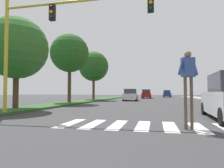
% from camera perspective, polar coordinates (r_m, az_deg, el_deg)
% --- Properties ---
extents(ground_plane, '(140.00, 140.00, 0.00)m').
position_cam_1_polar(ground_plane, '(28.27, 11.47, -4.76)').
color(ground_plane, '#38383A').
extents(crosswalk, '(5.85, 2.20, 0.01)m').
position_cam_1_polar(crosswalk, '(7.09, 8.95, -11.78)').
color(crosswalk, silver).
rests_on(crosswalk, ground_plane).
extents(median_strip, '(2.82, 64.00, 0.15)m').
position_cam_1_polar(median_strip, '(27.65, -5.95, -4.69)').
color(median_strip, '#2D5B28').
rests_on(median_strip, ground_plane).
extents(tree_mid, '(4.05, 4.05, 5.95)m').
position_cam_1_polar(tree_mid, '(14.57, -25.83, 9.30)').
color(tree_mid, '#4C3823').
rests_on(tree_mid, median_strip).
extents(tree_far, '(4.03, 4.03, 7.16)m').
position_cam_1_polar(tree_far, '(21.50, -12.12, 8.64)').
color(tree_far, '#4C3823').
rests_on(tree_far, median_strip).
extents(tree_distant, '(4.43, 4.43, 7.13)m').
position_cam_1_polar(tree_distant, '(29.78, -5.32, 5.06)').
color(tree_distant, '#4C3823').
rests_on(tree_distant, median_strip).
extents(traffic_light_gantry, '(8.77, 0.30, 6.00)m').
position_cam_1_polar(traffic_light_gantry, '(10.54, -17.10, 15.31)').
color(traffic_light_gantry, gold).
rests_on(traffic_light_gantry, median_strip).
extents(pedestrian_performer, '(0.71, 0.41, 2.49)m').
position_cam_1_polar(pedestrian_performer, '(6.74, 21.12, 2.01)').
color(pedestrian_performer, brown).
rests_on(pedestrian_performer, ground_plane).
extents(sedan_midblock, '(2.03, 4.19, 1.65)m').
position_cam_1_polar(sedan_midblock, '(27.97, 5.36, -3.25)').
color(sedan_midblock, silver).
rests_on(sedan_midblock, ground_plane).
extents(sedan_distant, '(1.80, 4.46, 1.75)m').
position_cam_1_polar(sedan_distant, '(39.52, 9.92, -2.93)').
color(sedan_distant, maroon).
rests_on(sedan_distant, ground_plane).
extents(sedan_far_horizon, '(1.92, 4.46, 1.71)m').
position_cam_1_polar(sedan_far_horizon, '(50.50, 15.57, -2.78)').
color(sedan_far_horizon, navy).
rests_on(sedan_far_horizon, ground_plane).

